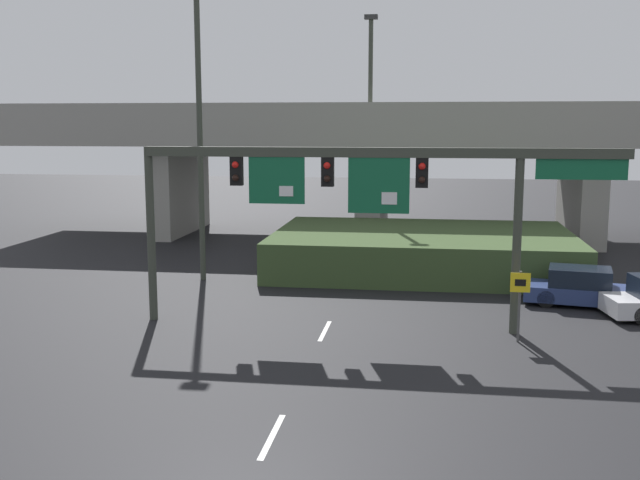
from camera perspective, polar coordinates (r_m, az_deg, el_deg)
lane_markings at (r=28.62m, az=1.52°, el=-4.66°), size 0.14×27.57×0.01m
signal_gantry at (r=24.22m, az=3.06°, el=4.39°), size 15.62×0.44×5.94m
speed_limit_sign at (r=23.82m, az=14.97°, el=-4.14°), size 0.60×0.11×2.24m
highway_light_pole_near at (r=32.17m, az=-9.19°, el=9.71°), size 0.70×0.36×13.70m
highway_light_pole_far at (r=40.59m, az=3.83°, el=8.64°), size 0.70×0.36×12.32m
overpass_bridge at (r=44.26m, az=4.07°, el=7.19°), size 41.96×9.68×7.78m
grass_embankment at (r=34.87m, az=7.82°, el=-0.80°), size 13.51×9.34×1.77m
parked_sedan_near_right at (r=29.48m, az=19.37°, el=-3.48°), size 4.49×2.49×1.41m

